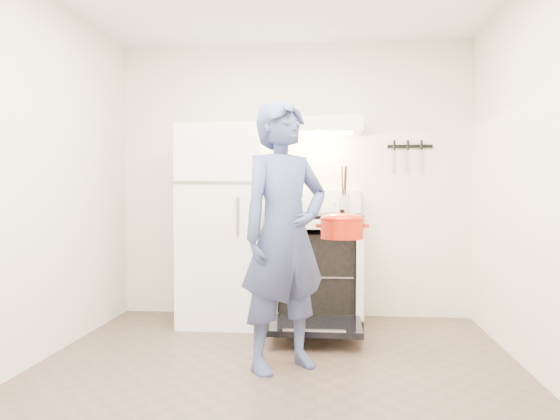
{
  "coord_description": "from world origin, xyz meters",
  "views": [
    {
      "loc": [
        0.35,
        -3.22,
        1.15
      ],
      "look_at": [
        -0.05,
        1.0,
        1.0
      ],
      "focal_mm": 35.0,
      "sensor_mm": 36.0,
      "label": 1
    }
  ],
  "objects_px": {
    "refrigerator": "(224,225)",
    "stove_body": "(317,271)",
    "dutch_oven": "(342,229)",
    "person": "(284,235)",
    "tea_kettle": "(289,199)"
  },
  "relations": [
    {
      "from": "refrigerator",
      "to": "stove_body",
      "type": "height_order",
      "value": "refrigerator"
    },
    {
      "from": "dutch_oven",
      "to": "refrigerator",
      "type": "bearing_deg",
      "value": 140.05
    },
    {
      "from": "person",
      "to": "dutch_oven",
      "type": "xyz_separation_m",
      "value": [
        0.37,
        0.36,
        0.02
      ]
    },
    {
      "from": "person",
      "to": "refrigerator",
      "type": "bearing_deg",
      "value": 79.85
    },
    {
      "from": "tea_kettle",
      "to": "person",
      "type": "bearing_deg",
      "value": -86.62
    },
    {
      "from": "refrigerator",
      "to": "person",
      "type": "bearing_deg",
      "value": -62.24
    },
    {
      "from": "refrigerator",
      "to": "tea_kettle",
      "type": "bearing_deg",
      "value": 12.66
    },
    {
      "from": "person",
      "to": "tea_kettle",
      "type": "bearing_deg",
      "value": 55.47
    },
    {
      "from": "tea_kettle",
      "to": "dutch_oven",
      "type": "relative_size",
      "value": 0.69
    },
    {
      "from": "stove_body",
      "to": "dutch_oven",
      "type": "bearing_deg",
      "value": -77.33
    },
    {
      "from": "stove_body",
      "to": "dutch_oven",
      "type": "relative_size",
      "value": 2.48
    },
    {
      "from": "tea_kettle",
      "to": "person",
      "type": "distance_m",
      "value": 1.34
    },
    {
      "from": "stove_body",
      "to": "dutch_oven",
      "type": "xyz_separation_m",
      "value": [
        0.19,
        -0.87,
        0.42
      ]
    },
    {
      "from": "stove_body",
      "to": "dutch_oven",
      "type": "distance_m",
      "value": 0.98
    },
    {
      "from": "person",
      "to": "dutch_oven",
      "type": "bearing_deg",
      "value": 5.58
    }
  ]
}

